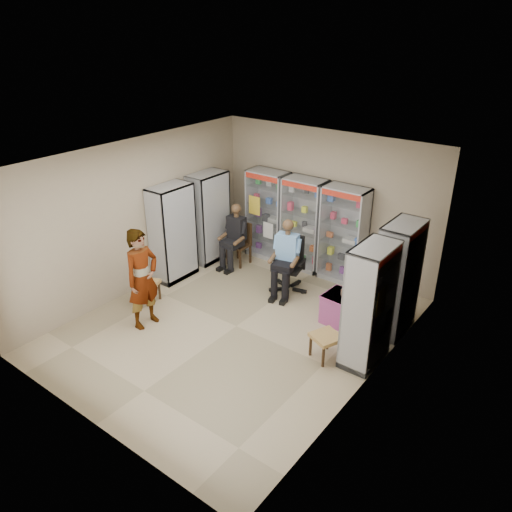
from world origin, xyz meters
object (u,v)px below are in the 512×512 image
Objects in this scene: cabinet_right_far at (398,279)px; cabinet_left_near at (173,233)px; cabinet_back_left at (268,215)px; cabinet_left_far at (209,218)px; office_chair at (289,265)px; cabinet_back_right at (343,235)px; seated_shopkeeper at (288,259)px; wooden_chair at (239,244)px; woven_stool_a at (326,346)px; cabinet_right_near at (369,306)px; pink_trunk at (341,309)px; woven_stool_b at (147,292)px; cabinet_back_mid at (304,224)px; standing_man at (143,279)px.

cabinet_right_far is 1.00× the size of cabinet_left_near.
cabinet_left_far is at bearing -135.00° from cabinet_back_left.
cabinet_back_right is at bearing 48.09° from office_chair.
seated_shopkeeper is at bearing 90.04° from cabinet_right_far.
cabinet_left_far is at bearing 180.00° from cabinet_left_near.
cabinet_back_left is at bearing 71.10° from wooden_chair.
cabinet_left_near is at bearing 101.41° from cabinet_right_far.
cabinet_back_right is 3.48m from cabinet_left_near.
woven_stool_a is (3.02, -2.56, -0.79)m from cabinet_back_left.
cabinet_right_far is at bearing 70.31° from woven_stool_a.
cabinet_left_near is at bearing -117.61° from wooden_chair.
pink_trunk is (-0.82, 0.74, -0.72)m from cabinet_right_near.
woven_stool_b is (-3.62, -0.55, 0.00)m from woven_stool_a.
office_chair is at bearing 88.76° from cabinet_right_far.
office_chair is (-2.23, 0.05, -0.43)m from cabinet_right_far.
office_chair is (-2.23, 1.15, -0.43)m from cabinet_right_near.
cabinet_back_mid and cabinet_right_far have the same top height.
cabinet_back_right is 1.10× the size of standing_man.
wooden_chair is (0.68, 0.20, -0.53)m from cabinet_left_far.
cabinet_left_far is 4.65× the size of woven_stool_b.
standing_man is at bearing 18.31° from cabinet_left_far.
cabinet_left_far is (-1.88, -0.93, 0.00)m from cabinet_back_mid.
cabinet_back_mid is 3.39m from woven_stool_a.
office_chair is at bearing -118.88° from cabinet_back_right.
seated_shopkeeper reaches higher than woven_stool_a.
cabinet_back_left and cabinet_back_right have the same top height.
standing_man reaches higher than pink_trunk.
cabinet_back_left is 3.26m from woven_stool_b.
cabinet_right_near is (0.00, -1.10, 0.00)m from cabinet_right_far.
cabinet_back_left is 1.00× the size of cabinet_right_near.
cabinet_right_far is 2.13× the size of wooden_chair.
office_chair is 1.49m from pink_trunk.
office_chair is at bearing -39.69° from cabinet_back_left.
woven_stool_a is at bearing -73.87° from pink_trunk.
cabinet_right_far is at bearing 0.00° from cabinet_right_near.
office_chair is 0.79× the size of seated_shopkeeper.
standing_man is (0.89, -1.60, -0.09)m from cabinet_left_near.
cabinet_right_near is at bearing 12.02° from woven_stool_b.
woven_stool_b is at bearing 8.61° from cabinet_left_far.
office_chair is at bearing 62.72° from cabinet_right_near.
pink_trunk is at bearing -29.12° from office_chair.
cabinet_right_near is 4.29m from woven_stool_b.
cabinet_right_near and cabinet_left_far have the same top height.
wooden_chair is 1.60m from office_chair.
cabinet_left_far is at bearing -163.61° from wooden_chair.
cabinet_left_far is at bearing 73.75° from cabinet_right_near.
woven_stool_a is at bearing -53.89° from office_chair.
cabinet_left_far is 1.00× the size of cabinet_left_near.
cabinet_back_left and cabinet_back_mid have the same top height.
wooden_chair is (-3.78, 1.50, -0.53)m from cabinet_right_near.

